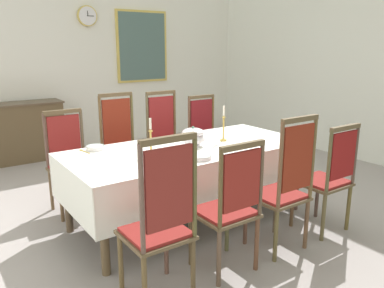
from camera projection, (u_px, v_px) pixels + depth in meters
name	position (u px, v px, depth m)	size (l,w,h in m)	color
ground	(181.00, 216.00, 4.11)	(6.78, 6.66, 0.04)	gray
back_wall	(68.00, 51.00, 6.38)	(6.78, 0.08, 3.30)	white
right_wall	(378.00, 52.00, 5.61)	(0.08, 6.66, 3.30)	white
dining_table	(189.00, 154.00, 3.81)	(2.38, 1.08, 0.77)	brown
tablecloth	(189.00, 158.00, 3.82)	(2.40, 1.10, 0.42)	white
chair_south_a	(160.00, 221.00, 2.58)	(0.44, 0.42, 1.20)	brown
chair_north_a	(70.00, 160.00, 4.10)	(0.44, 0.42, 1.08)	brown
chair_south_b	(229.00, 206.00, 2.94)	(0.44, 0.42, 1.07)	#4F3E27
chair_north_b	(122.00, 147.00, 4.43)	(0.44, 0.42, 1.22)	brown
chair_south_c	(284.00, 185.00, 3.25)	(0.44, 0.42, 1.20)	brown
chair_north_c	(167.00, 141.00, 4.76)	(0.44, 0.42, 1.20)	brown
chair_south_d	(328.00, 176.00, 3.61)	(0.44, 0.42, 1.05)	brown
chair_north_d	(207.00, 137.00, 5.11)	(0.44, 0.42, 1.10)	brown
soup_tureen	(193.00, 137.00, 3.79)	(0.24, 0.24, 0.20)	white
candlestick_west	(151.00, 140.00, 3.52)	(0.07, 0.07, 0.33)	gold
candlestick_east	(224.00, 127.00, 3.99)	(0.07, 0.07, 0.37)	gold
bowl_near_left	(95.00, 147.00, 3.67)	(0.17, 0.17, 0.04)	white
bowl_near_right	(201.00, 157.00, 3.37)	(0.19, 0.19, 0.04)	white
spoon_primary	(82.00, 150.00, 3.63)	(0.05, 0.18, 0.01)	gold
spoon_secondary	(188.00, 160.00, 3.33)	(0.05, 0.18, 0.01)	gold
sideboard	(14.00, 133.00, 5.86)	(1.44, 0.48, 0.90)	brown
mounted_clock	(87.00, 16.00, 6.37)	(0.33, 0.06, 0.33)	#D1B251
framed_painting	(142.00, 47.00, 7.06)	(1.01, 0.05, 1.27)	#D1B251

